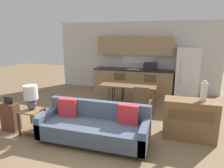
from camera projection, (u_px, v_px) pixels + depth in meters
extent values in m
plane|color=#7F6647|center=(90.00, 147.00, 3.96)|extent=(20.00, 20.00, 0.00)
cube|color=silver|center=(135.00, 57.00, 7.95)|extent=(6.40, 0.06, 2.70)
cube|color=white|center=(138.00, 51.00, 7.82)|extent=(1.24, 0.01, 0.97)
cube|color=tan|center=(133.00, 81.00, 7.85)|extent=(3.03, 0.62, 0.86)
cube|color=#232326|center=(133.00, 70.00, 7.74)|extent=(3.06, 0.65, 0.04)
cube|color=#B2B5B7|center=(134.00, 69.00, 7.68)|extent=(0.48, 0.36, 0.01)
cylinder|color=#B7BABC|center=(134.00, 66.00, 7.81)|extent=(0.02, 0.02, 0.24)
cube|color=tan|center=(134.00, 45.00, 7.65)|extent=(2.88, 0.34, 0.70)
cube|color=black|center=(150.00, 66.00, 7.47)|extent=(0.48, 0.36, 0.28)
cube|color=white|center=(187.00, 73.00, 7.11)|extent=(0.79, 0.74, 1.76)
cylinder|color=silver|center=(180.00, 72.00, 6.79)|extent=(0.02, 0.02, 0.79)
cube|color=brown|center=(129.00, 85.00, 6.03)|extent=(1.65, 0.84, 0.04)
cylinder|color=brown|center=(101.00, 97.00, 6.00)|extent=(0.05, 0.05, 0.70)
cylinder|color=brown|center=(153.00, 102.00, 5.56)|extent=(0.05, 0.05, 0.70)
cylinder|color=brown|center=(109.00, 91.00, 6.67)|extent=(0.05, 0.05, 0.70)
cylinder|color=brown|center=(155.00, 95.00, 6.24)|extent=(0.05, 0.05, 0.70)
cylinder|color=#3D2D1E|center=(41.00, 141.00, 4.11)|extent=(0.05, 0.05, 0.10)
cylinder|color=#3D2D1E|center=(140.00, 158.00, 3.53)|extent=(0.05, 0.05, 0.10)
cylinder|color=#3D2D1E|center=(58.00, 127.00, 4.71)|extent=(0.05, 0.05, 0.10)
cylinder|color=#3D2D1E|center=(145.00, 140.00, 4.13)|extent=(0.05, 0.05, 0.10)
cube|color=#47566B|center=(93.00, 131.00, 4.07)|extent=(2.24, 0.80, 0.33)
cube|color=#47566B|center=(99.00, 116.00, 4.33)|extent=(2.24, 0.14, 0.71)
cube|color=#47566B|center=(48.00, 122.00, 4.35)|extent=(0.14, 0.80, 0.47)
cube|color=#47566B|center=(145.00, 135.00, 3.75)|extent=(0.14, 0.80, 0.47)
cube|color=red|center=(68.00, 108.00, 4.36)|extent=(0.41, 0.16, 0.40)
cube|color=red|center=(128.00, 115.00, 3.97)|extent=(0.40, 0.13, 0.40)
cube|color=olive|center=(31.00, 110.00, 4.40)|extent=(0.44, 0.44, 0.03)
cube|color=olive|center=(33.00, 128.00, 4.50)|extent=(0.39, 0.39, 0.02)
cube|color=#232326|center=(19.00, 125.00, 4.34)|extent=(0.03, 0.03, 0.54)
cube|color=#232326|center=(34.00, 127.00, 4.23)|extent=(0.03, 0.03, 0.54)
cube|color=#232326|center=(31.00, 118.00, 4.71)|extent=(0.03, 0.03, 0.54)
cube|color=#232326|center=(46.00, 120.00, 4.59)|extent=(0.03, 0.03, 0.54)
cylinder|color=#4C515B|center=(32.00, 109.00, 4.42)|extent=(0.16, 0.16, 0.02)
sphere|color=#4C515B|center=(32.00, 104.00, 4.39)|extent=(0.22, 0.22, 0.22)
cylinder|color=beige|center=(31.00, 92.00, 4.33)|extent=(0.30, 0.30, 0.31)
cube|color=brown|center=(190.00, 119.00, 4.24)|extent=(1.07, 0.46, 0.86)
cube|color=brown|center=(191.00, 116.00, 3.98)|extent=(0.86, 0.01, 0.21)
cylinder|color=beige|center=(204.00, 92.00, 4.04)|extent=(0.13, 0.13, 0.38)
cylinder|color=beige|center=(205.00, 82.00, 3.99)|extent=(0.07, 0.07, 0.04)
cube|color=brown|center=(149.00, 89.00, 6.57)|extent=(0.42, 0.42, 0.04)
cube|color=brown|center=(150.00, 81.00, 6.70)|extent=(0.40, 0.03, 0.41)
cylinder|color=black|center=(143.00, 97.00, 6.52)|extent=(0.03, 0.03, 0.44)
cylinder|color=black|center=(153.00, 98.00, 6.42)|extent=(0.03, 0.03, 0.44)
cylinder|color=black|center=(144.00, 94.00, 6.84)|extent=(0.03, 0.03, 0.44)
cylinder|color=black|center=(154.00, 95.00, 6.74)|extent=(0.03, 0.03, 0.44)
cube|color=brown|center=(118.00, 86.00, 6.88)|extent=(0.45, 0.45, 0.04)
cube|color=brown|center=(119.00, 79.00, 7.01)|extent=(0.40, 0.06, 0.41)
cylinder|color=black|center=(112.00, 94.00, 6.81)|extent=(0.03, 0.03, 0.44)
cylinder|color=black|center=(122.00, 95.00, 6.74)|extent=(0.03, 0.03, 0.44)
cylinder|color=black|center=(114.00, 91.00, 7.14)|extent=(0.03, 0.03, 0.44)
cylinder|color=black|center=(124.00, 92.00, 7.06)|extent=(0.03, 0.03, 0.44)
cube|color=brown|center=(143.00, 102.00, 5.30)|extent=(0.44, 0.44, 0.04)
cube|color=brown|center=(142.00, 95.00, 5.06)|extent=(0.40, 0.05, 0.41)
cylinder|color=black|center=(150.00, 109.00, 5.45)|extent=(0.03, 0.03, 0.44)
cylinder|color=black|center=(138.00, 107.00, 5.56)|extent=(0.03, 0.03, 0.44)
cylinder|color=black|center=(148.00, 113.00, 5.14)|extent=(0.03, 0.03, 0.44)
cylinder|color=black|center=(135.00, 111.00, 5.25)|extent=(0.03, 0.03, 0.44)
cube|color=brown|center=(10.00, 117.00, 4.64)|extent=(0.39, 0.22, 0.64)
cube|color=black|center=(8.00, 100.00, 4.55)|extent=(0.24, 0.02, 0.16)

